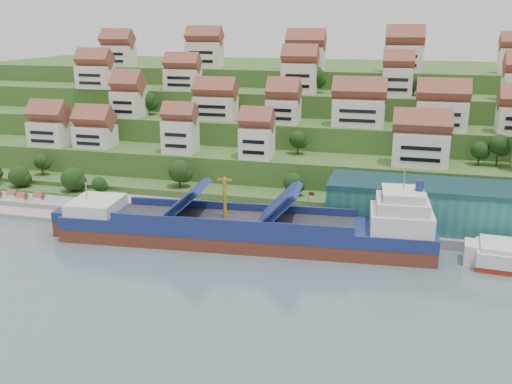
# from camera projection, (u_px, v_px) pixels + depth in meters

# --- Properties ---
(ground) EXTENTS (300.00, 300.00, 0.00)m
(ground) POSITION_uv_depth(u_px,v_px,m) (221.00, 242.00, 127.18)
(ground) COLOR slate
(ground) RESTS_ON ground
(quay) EXTENTS (180.00, 14.00, 2.20)m
(quay) POSITION_uv_depth(u_px,v_px,m) (320.00, 223.00, 135.92)
(quay) COLOR gray
(quay) RESTS_ON ground
(pebble_beach) EXTENTS (45.00, 20.00, 1.00)m
(pebble_beach) POSITION_uv_depth(u_px,v_px,m) (28.00, 204.00, 152.19)
(pebble_beach) COLOR gray
(pebble_beach) RESTS_ON ground
(hillside) EXTENTS (260.00, 128.00, 31.00)m
(hillside) POSITION_uv_depth(u_px,v_px,m) (303.00, 120.00, 220.08)
(hillside) COLOR #2D4C1E
(hillside) RESTS_ON ground
(hillside_village) EXTENTS (150.96, 63.14, 29.07)m
(hillside_village) POSITION_uv_depth(u_px,v_px,m) (297.00, 97.00, 175.72)
(hillside_village) COLOR silver
(hillside_village) RESTS_ON ground
(hillside_trees) EXTENTS (139.84, 62.61, 30.47)m
(hillside_trees) POSITION_uv_depth(u_px,v_px,m) (233.00, 130.00, 166.42)
(hillside_trees) COLOR #1A3812
(hillside_trees) RESTS_ON ground
(warehouse) EXTENTS (60.00, 15.00, 10.00)m
(warehouse) POSITION_uv_depth(u_px,v_px,m) (463.00, 207.00, 128.28)
(warehouse) COLOR #276A64
(warehouse) RESTS_ON quay
(flagpole) EXTENTS (1.28, 0.16, 8.00)m
(flagpole) POSITION_uv_depth(u_px,v_px,m) (309.00, 206.00, 130.08)
(flagpole) COLOR gray
(flagpole) RESTS_ON quay
(beach_huts) EXTENTS (14.40, 3.70, 2.20)m
(beach_huts) POSITION_uv_depth(u_px,v_px,m) (18.00, 199.00, 151.05)
(beach_huts) COLOR white
(beach_huts) RESTS_ON pebble_beach
(cargo_ship) EXTENTS (82.04, 18.82, 18.08)m
(cargo_ship) POSITION_uv_depth(u_px,v_px,m) (254.00, 230.00, 124.74)
(cargo_ship) COLOR #5E2A1C
(cargo_ship) RESTS_ON ground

